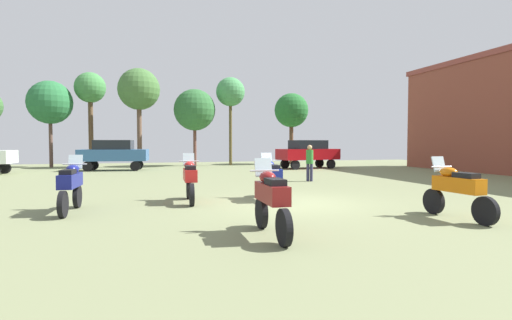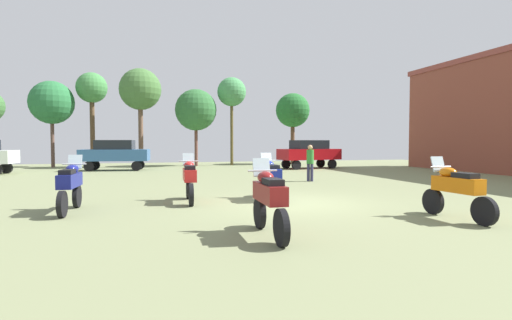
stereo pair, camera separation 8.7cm
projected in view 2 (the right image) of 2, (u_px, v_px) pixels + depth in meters
ground_plane at (292, 204)px, 11.98m from camera, size 44.00×52.00×0.02m
motorcycle_2 at (70, 184)px, 10.40m from camera, size 0.62×2.21×1.50m
motorcycle_3 at (269, 199)px, 7.72m from camera, size 0.62×2.23×1.51m
motorcycle_5 at (271, 177)px, 12.69m from camera, size 0.62×2.28×1.49m
motorcycle_7 at (189, 178)px, 12.17m from camera, size 0.62×2.19×1.50m
motorcycle_8 at (456, 189)px, 9.43m from camera, size 0.62×2.19×1.49m
car_2 at (115, 153)px, 26.02m from camera, size 4.47×2.26×2.00m
car_3 at (309, 152)px, 27.93m from camera, size 4.54×2.50×2.00m
person_1 at (310, 160)px, 18.70m from camera, size 0.48×0.48×1.73m
tree_1 at (140, 90)px, 29.41m from camera, size 3.08×3.08×7.34m
tree_2 at (92, 90)px, 30.01m from camera, size 2.29×2.29×7.16m
tree_3 at (232, 93)px, 31.79m from camera, size 2.32×2.32×7.08m
tree_4 at (196, 110)px, 30.89m from camera, size 3.23×3.23×6.01m
tree_6 at (293, 111)px, 33.79m from camera, size 2.90×2.90×6.05m
tree_7 at (52, 103)px, 29.00m from camera, size 3.15×3.15×6.36m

